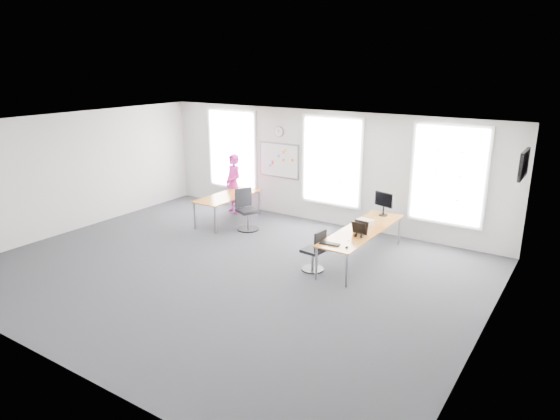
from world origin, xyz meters
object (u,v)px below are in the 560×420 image
Objects in this scene: desk_right at (362,231)px; keyboard at (330,244)px; person at (233,184)px; monitor at (384,202)px; desk_left at (228,198)px; chair_left at (247,212)px; headphones at (358,235)px; chair_right at (315,253)px.

keyboard is (-0.16, -1.20, 0.06)m from desk_right.
person is 4.59m from monitor.
chair_left reaches higher than desk_left.
person is 4.18× the size of keyboard.
headphones is (4.74, -1.85, -0.08)m from person.
chair_right reaches higher than desk_right.
chair_left is 0.63× the size of person.
keyboard is (4.01, -1.76, 0.05)m from desk_left.
chair_right is 0.84× the size of chair_left.
keyboard is at bearing -90.92° from chair_left.
person is 5.09m from headphones.
desk_left is at bearing 169.14° from headphones.
person reaches higher than desk_right.
keyboard is 2.20× the size of headphones.
person reaches higher than desk_left.
chair_left is at bearing 145.20° from keyboard.
chair_left reaches higher than headphones.
desk_right is 15.93× the size of headphones.
desk_left is 4.23m from monitor.
headphones is at bearing -79.04° from chair_left.
person is (-4.02, 2.38, 0.46)m from chair_right.
chair_right is at bearing -8.87° from person.
desk_right is 1.22m from chair_right.
desk_right is at bearing 157.57° from chair_right.
desk_right is 3.31× the size of chair_right.
monitor reaches higher than chair_left.
monitor is at bearing 172.29° from chair_right.
person is (-0.42, 0.77, 0.17)m from desk_left.
monitor reaches higher than desk_left.
chair_left is 3.57m from keyboard.
chair_right is at bearing -87.42° from monitor.
desk_left is 4.99× the size of keyboard.
person is at bearing 118.51° from desk_left.
headphones is at bearing -68.04° from monitor.
keyboard is at bearing -76.76° from monitor.
desk_left is 3.64× the size of monitor.
monitor is at bearing 90.51° from desk_right.
chair_left is 1.91× the size of monitor.
person is at bearing -114.17° from chair_right.
chair_right is 2.40m from monitor.
chair_left is at bearing -148.78° from monitor.
desk_left is 1.19× the size of person.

